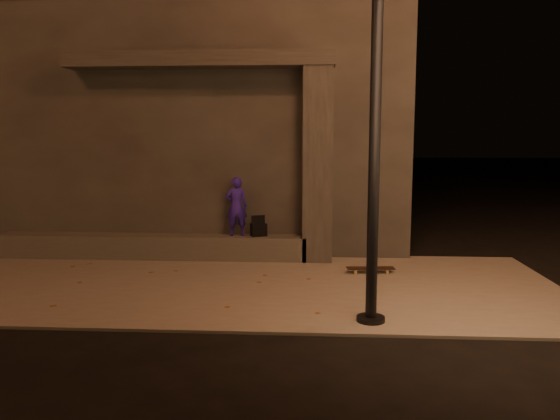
# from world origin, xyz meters

# --- Properties ---
(ground) EXTENTS (120.00, 120.00, 0.00)m
(ground) POSITION_xyz_m (0.00, 0.00, 0.00)
(ground) COLOR black
(ground) RESTS_ON ground
(sidewalk) EXTENTS (11.00, 4.40, 0.04)m
(sidewalk) POSITION_xyz_m (0.00, 2.00, 0.02)
(sidewalk) COLOR slate
(sidewalk) RESTS_ON ground
(building) EXTENTS (9.00, 5.10, 5.22)m
(building) POSITION_xyz_m (-1.00, 6.49, 2.61)
(building) COLOR #34312F
(building) RESTS_ON ground
(ledge) EXTENTS (6.00, 0.55, 0.45)m
(ledge) POSITION_xyz_m (-1.50, 3.75, 0.27)
(ledge) COLOR #4E4C47
(ledge) RESTS_ON sidewalk
(column) EXTENTS (0.55, 0.55, 3.60)m
(column) POSITION_xyz_m (1.70, 3.75, 1.84)
(column) COLOR #34312F
(column) RESTS_ON sidewalk
(canopy) EXTENTS (5.00, 0.70, 0.28)m
(canopy) POSITION_xyz_m (-0.50, 3.80, 3.78)
(canopy) COLOR #34312F
(canopy) RESTS_ON column
(skateboarder) EXTENTS (0.45, 0.33, 1.13)m
(skateboarder) POSITION_xyz_m (0.16, 3.75, 1.06)
(skateboarder) COLOR #2F1AA9
(skateboarder) RESTS_ON ledge
(backpack) EXTENTS (0.34, 0.29, 0.41)m
(backpack) POSITION_xyz_m (0.59, 3.75, 0.63)
(backpack) COLOR black
(backpack) RESTS_ON ledge
(skateboard) EXTENTS (0.83, 0.28, 0.09)m
(skateboard) POSITION_xyz_m (2.62, 2.80, 0.11)
(skateboard) COLOR black
(skateboard) RESTS_ON sidewalk
(street_lamp_0) EXTENTS (0.36, 0.36, 6.84)m
(street_lamp_0) POSITION_xyz_m (2.37, 0.27, 3.89)
(street_lamp_0) COLOR black
(street_lamp_0) RESTS_ON ground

